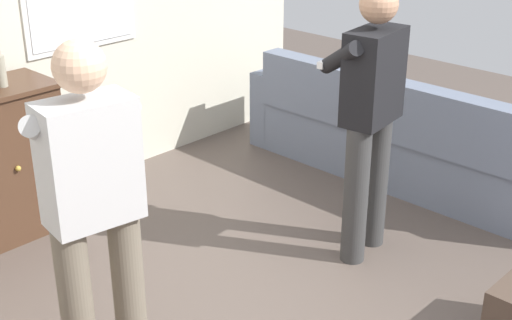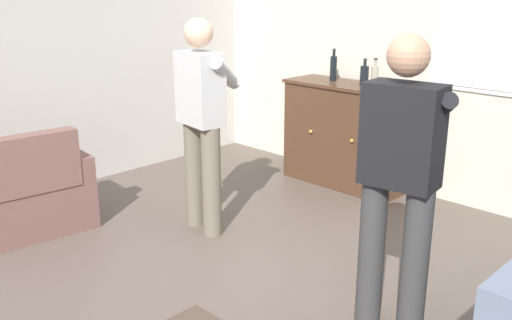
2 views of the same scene
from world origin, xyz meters
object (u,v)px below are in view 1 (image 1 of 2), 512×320
couch (396,140)px  person_standing_left (93,207)px  bottle_wine_green (1,70)px  person_standing_right (370,112)px

couch → person_standing_left: size_ratio=1.57×
bottle_wine_green → couch: bearing=-30.0°
person_standing_left → person_standing_right: same height
person_standing_left → person_standing_right: bearing=-4.9°
couch → person_standing_right: size_ratio=1.57×
couch → person_standing_left: (-2.83, -0.27, 0.60)m
couch → person_standing_left: 2.91m
bottle_wine_green → person_standing_left: bearing=-106.1°
bottle_wine_green → person_standing_right: (1.35, -1.79, -0.18)m
person_standing_right → person_standing_left: bearing=175.1°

